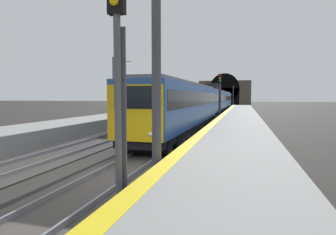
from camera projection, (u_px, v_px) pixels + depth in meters
name	position (u px, v px, depth m)	size (l,w,h in m)	color
ground_plane	(114.00, 178.00, 10.15)	(320.00, 320.00, 0.00)	#282623
platform_right	(229.00, 171.00, 9.06)	(112.00, 3.85, 1.03)	gray
platform_right_edge_strip	(179.00, 153.00, 9.45)	(112.00, 0.50, 0.01)	yellow
track_main_line	(114.00, 176.00, 10.15)	(160.00, 2.82, 0.21)	#4C4742
track_adjacent_line	(14.00, 169.00, 11.28)	(160.00, 3.13, 0.21)	#383533
train_main_approaching	(211.00, 101.00, 40.56)	(58.98, 3.11, 4.82)	#264C99
train_adjacent_platform	(194.00, 99.00, 52.39)	(56.29, 3.28, 5.06)	#235638
railway_signal_near	(118.00, 85.00, 6.32)	(0.39, 0.38, 5.47)	#4C4C54
railway_signal_mid	(220.00, 93.00, 33.30)	(0.39, 0.38, 5.59)	#38383D
railway_signal_far	(233.00, 94.00, 75.94)	(0.39, 0.38, 5.96)	#38383D
overhead_signal_gantry	(36.00, 15.00, 9.29)	(0.70, 8.57, 7.51)	#3F3F47
tunnel_portal	(225.00, 93.00, 101.21)	(2.26, 18.38, 11.18)	#51473D
catenary_mast_near	(114.00, 88.00, 34.05)	(0.22, 2.41, 7.68)	#595B60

